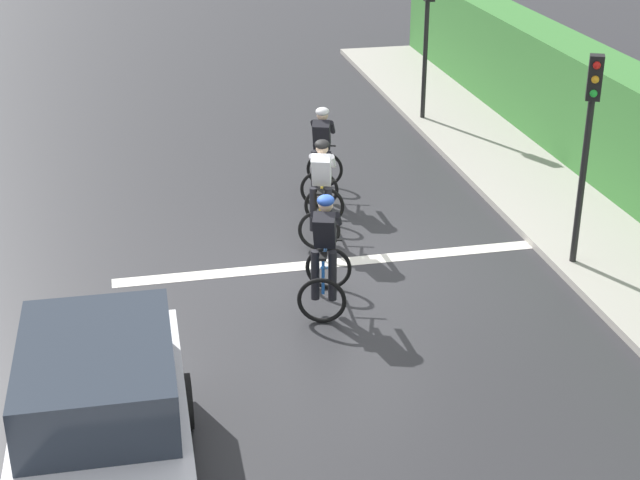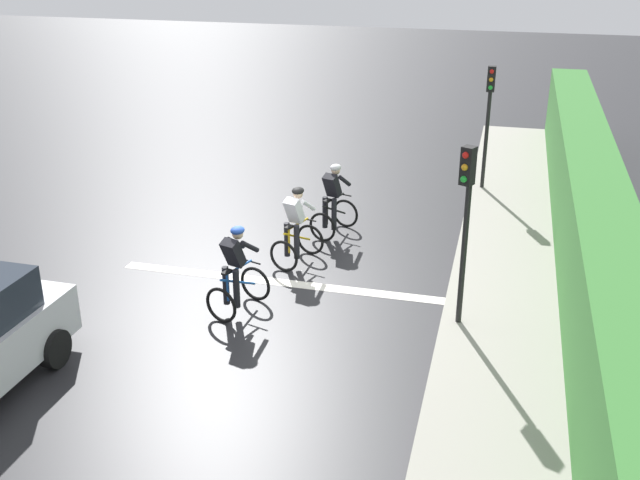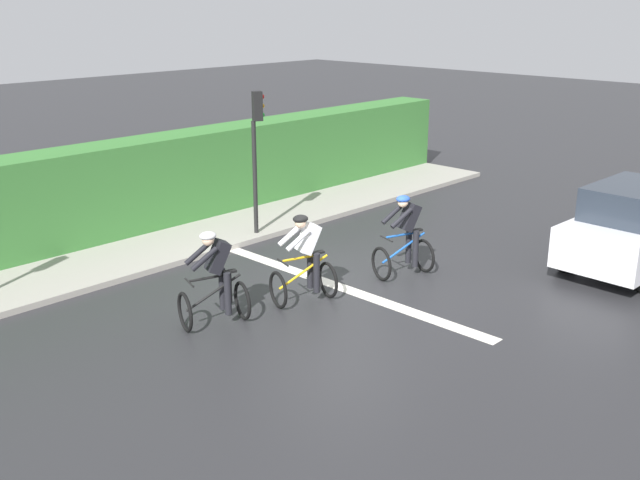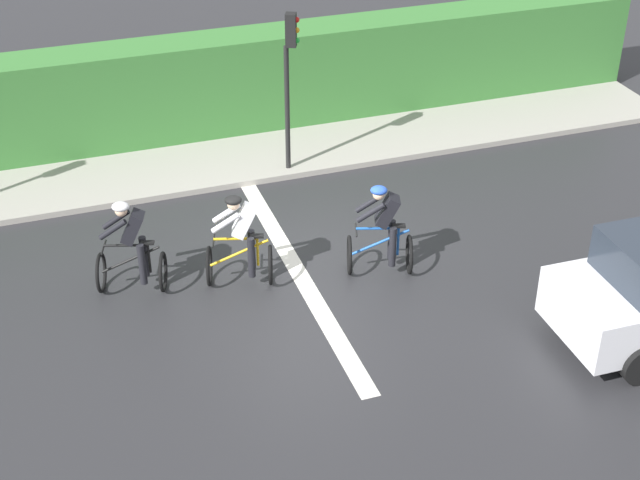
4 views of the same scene
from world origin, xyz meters
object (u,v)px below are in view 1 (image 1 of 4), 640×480
Objects in this scene: cyclist_second at (322,193)px; cyclist_mid at (325,256)px; traffic_light_near_crossing at (588,131)px; traffic_light_far_junction at (428,23)px; cyclist_lead at (322,156)px; car_white at (102,432)px.

cyclist_mid is at bearing -101.07° from cyclist_second.
traffic_light_near_crossing reaches higher than cyclist_mid.
traffic_light_far_junction reaches higher than cyclist_mid.
cyclist_lead is 0.40× the size of car_white.
cyclist_lead is 1.00× the size of cyclist_second.
cyclist_lead is at bearing 77.62° from cyclist_second.
cyclist_second is 6.78m from traffic_light_far_junction.
cyclist_second is 0.50× the size of traffic_light_far_junction.
cyclist_lead is 1.78m from cyclist_second.
car_white is (-3.90, -7.73, 0.08)m from cyclist_lead.
cyclist_lead is at bearing -129.15° from traffic_light_far_junction.
cyclist_second is 0.50× the size of traffic_light_near_crossing.
traffic_light_far_junction reaches higher than cyclist_lead.
traffic_light_near_crossing is at bearing -90.16° from traffic_light_far_junction.
cyclist_second is 6.95m from car_white.
traffic_light_near_crossing reaches higher than cyclist_lead.
traffic_light_near_crossing is (3.96, 0.36, 1.43)m from cyclist_mid.
car_white reaches higher than cyclist_second.
cyclist_mid is 0.50× the size of traffic_light_near_crossing.
car_white reaches higher than cyclist_lead.
cyclist_second is at bearing -122.21° from traffic_light_far_junction.
cyclist_lead is 5.19m from traffic_light_far_junction.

